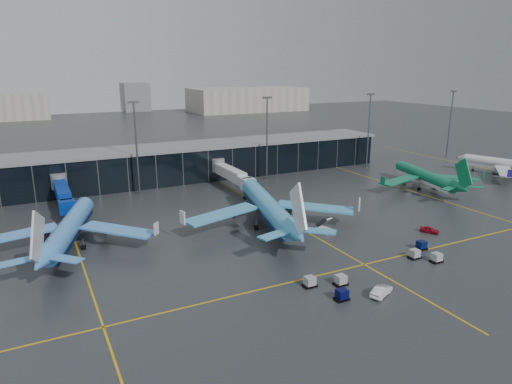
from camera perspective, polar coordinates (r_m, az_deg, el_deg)
name	(u,v)px	position (r m, az deg, el deg)	size (l,w,h in m)	color
ground	(275,246)	(90.77, 2.34, -6.73)	(600.00, 600.00, 0.00)	#282B2D
terminal_pier	(178,162)	(144.33, -9.73, 3.67)	(142.00, 17.00, 10.70)	black
jet_bridges	(63,193)	(120.15, -23.02, -0.13)	(94.00, 27.50, 7.20)	#595B60
flood_masts	(206,140)	(133.25, -6.27, 6.51)	(203.00, 0.50, 25.50)	#595B60
distant_hangars	(158,102)	(356.18, -12.19, 10.96)	(260.00, 71.00, 22.00)	#B2AD99
taxi_lines	(290,222)	(104.08, 4.31, -3.81)	(220.00, 120.00, 0.02)	gold
airliner_arkefly	(68,216)	(95.52, -22.45, -2.83)	(35.49, 40.42, 12.42)	#4590E4
airliner_klm_near	(268,195)	(100.04, 1.47, -0.37)	(40.07, 45.63, 14.02)	#409ED3
airliner_aer_lingus	(425,169)	(140.21, 20.41, 2.71)	(32.74, 37.29, 11.46)	#0D6F49
airliner_ba	(511,159)	(167.40, 29.22, 3.67)	(33.27, 37.89, 11.64)	silver
baggage_carts	(381,268)	(82.34, 15.37, -9.13)	(30.05, 10.64, 1.70)	black
mobile_airstair	(325,229)	(98.85, 8.57, -4.53)	(2.82, 3.59, 3.45)	white
service_van_red	(430,230)	(104.15, 20.87, -4.43)	(1.57, 3.91, 1.33)	maroon
service_van_white	(381,291)	(74.48, 15.40, -11.83)	(1.67, 4.80, 1.58)	silver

